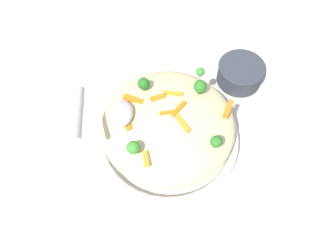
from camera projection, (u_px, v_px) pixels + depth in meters
The scene contains 19 objects.
ground_plane at pixel (168, 143), 0.65m from camera, with size 2.40×2.40×0.00m, color beige.
serving_bowl at pixel (168, 138), 0.63m from camera, with size 0.29×0.29×0.04m.
pasta_mound at pixel (168, 125), 0.59m from camera, with size 0.26×0.26×0.09m, color beige.
carrot_piece_0 at pixel (173, 93), 0.57m from camera, with size 0.04×0.01×0.01m, color orange.
carrot_piece_1 at pixel (228, 109), 0.56m from camera, with size 0.04×0.01×0.01m, color orange.
carrot_piece_2 at pixel (126, 121), 0.55m from camera, with size 0.04×0.01×0.01m, color orange.
carrot_piece_3 at pixel (168, 112), 0.55m from camera, with size 0.03×0.01×0.01m, color orange.
carrot_piece_4 at pixel (178, 109), 0.55m from camera, with size 0.04×0.01×0.01m, color orange.
carrot_piece_5 at pixel (182, 123), 0.54m from camera, with size 0.04×0.01×0.01m, color orange.
carrot_piece_6 at pixel (158, 98), 0.57m from camera, with size 0.03×0.01×0.01m, color orange.
carrot_piece_7 at pixel (133, 99), 0.57m from camera, with size 0.04×0.01×0.01m, color orange.
carrot_piece_8 at pixel (146, 159), 0.51m from camera, with size 0.03×0.01×0.01m, color orange.
broccoli_floret_0 at pixel (200, 87), 0.57m from camera, with size 0.02×0.02×0.03m.
broccoli_floret_1 at pixel (216, 142), 0.51m from camera, with size 0.02×0.02×0.03m.
broccoli_floret_2 at pixel (200, 72), 0.59m from camera, with size 0.02×0.02×0.02m.
broccoli_floret_3 at pixel (133, 148), 0.50m from camera, with size 0.02×0.02×0.03m.
broccoli_floret_4 at pixel (144, 84), 0.57m from camera, with size 0.02×0.02×0.03m.
serving_spoon at pixel (108, 113), 0.53m from camera, with size 0.14×0.11×0.07m.
companion_bowl at pixel (241, 72), 0.71m from camera, with size 0.11×0.11×0.05m.
Camera 1 is at (-0.30, -0.01, 0.58)m, focal length 32.01 mm.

